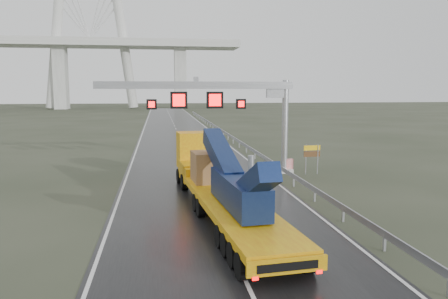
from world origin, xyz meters
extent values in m
plane|color=#2E3424|center=(0.00, 0.00, 0.00)|extent=(400.00, 400.00, 0.00)
cube|color=black|center=(0.00, 40.00, 0.01)|extent=(11.00, 200.00, 0.02)
cube|color=#B6B6B1|center=(6.90, 18.00, 0.15)|extent=(1.20, 1.20, 0.30)
cylinder|color=gray|center=(6.90, 18.00, 3.60)|extent=(0.48, 0.48, 7.20)
cube|color=gray|center=(0.00, 18.00, 6.80)|extent=(14.80, 0.55, 0.55)
cube|color=gray|center=(6.10, 18.00, 6.30)|extent=(1.40, 0.35, 0.90)
cube|color=gray|center=(0.00, 18.00, 7.25)|extent=(0.35, 0.35, 0.35)
cube|color=black|center=(-1.30, 17.95, 5.70)|extent=(1.25, 0.25, 1.25)
cube|color=#FF0C0C|center=(-1.30, 17.81, 5.70)|extent=(0.90, 0.02, 0.90)
cube|color=black|center=(1.40, 17.95, 5.70)|extent=(1.25, 0.25, 1.25)
cube|color=#FF0C0C|center=(1.40, 17.81, 5.70)|extent=(0.90, 0.02, 0.90)
cube|color=black|center=(-3.30, 17.95, 5.40)|extent=(0.75, 0.25, 0.75)
cube|color=#FF0C0C|center=(-3.30, 17.81, 5.40)|extent=(0.54, 0.02, 0.54)
cube|color=black|center=(3.40, 17.95, 5.40)|extent=(0.75, 0.25, 0.75)
cube|color=#FF0C0C|center=(3.40, 17.81, 5.40)|extent=(0.54, 0.02, 0.54)
cube|color=#B6B6B1|center=(-35.00, 140.00, 10.50)|extent=(4.00, 6.00, 21.00)
cube|color=#B6B6B1|center=(5.00, 140.00, 10.50)|extent=(4.00, 6.00, 21.00)
cube|color=yellow|center=(0.59, 5.05, 1.01)|extent=(3.87, 13.60, 0.34)
cube|color=yellow|center=(1.20, -1.77, 0.81)|extent=(2.78, 0.36, 0.53)
cube|color=black|center=(1.21, -1.84, 0.81)|extent=(2.10, 0.21, 0.29)
cube|color=#FF0505|center=(0.11, -1.94, 0.53)|extent=(0.21, 0.06, 0.11)
cube|color=#FF0505|center=(2.31, -1.74, 0.53)|extent=(0.21, 0.06, 0.11)
cube|color=yellow|center=(-0.04, 12.12, 1.39)|extent=(2.58, 1.37, 0.48)
cube|color=yellow|center=(-0.18, 13.64, 1.15)|extent=(2.74, 3.09, 1.15)
cube|color=yellow|center=(-0.33, 15.36, 2.30)|extent=(2.56, 2.12, 2.49)
cube|color=black|center=(-0.42, 16.33, 2.59)|extent=(2.20, 0.24, 1.15)
cube|color=#0F1E4A|center=(0.68, 4.10, 1.92)|extent=(1.85, 5.85, 1.34)
cube|color=#0F1E4A|center=(0.38, 7.44, 3.07)|extent=(1.43, 5.34, 2.45)
cube|color=#0F1E4A|center=(0.89, 1.71, 2.78)|extent=(1.20, 3.86, 2.31)
cylinder|color=gray|center=(1.25, 4.15, 2.78)|extent=(0.31, 0.31, 1.53)
cube|color=#A37549|center=(0.15, 10.02, 2.04)|extent=(2.29, 2.29, 1.72)
cylinder|color=black|center=(0.98, 0.76, 0.48)|extent=(2.85, 1.20, 0.96)
cylinder|color=black|center=(0.38, 7.44, 0.48)|extent=(2.85, 1.20, 0.96)
cylinder|color=black|center=(-0.32, 15.17, 0.53)|extent=(2.67, 1.28, 1.05)
cylinder|color=gray|center=(8.31, 17.00, 1.14)|extent=(0.08, 0.08, 2.28)
cylinder|color=gray|center=(9.26, 17.00, 1.14)|extent=(0.08, 0.08, 2.28)
cube|color=yellow|center=(8.79, 17.00, 2.05)|extent=(1.33, 0.16, 0.38)
cube|color=#533217|center=(8.79, 17.00, 1.57)|extent=(1.33, 0.16, 0.43)
cube|color=red|center=(7.28, 17.99, 0.53)|extent=(0.69, 0.47, 1.07)
camera|label=1|loc=(-2.82, -14.76, 6.46)|focal=35.00mm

